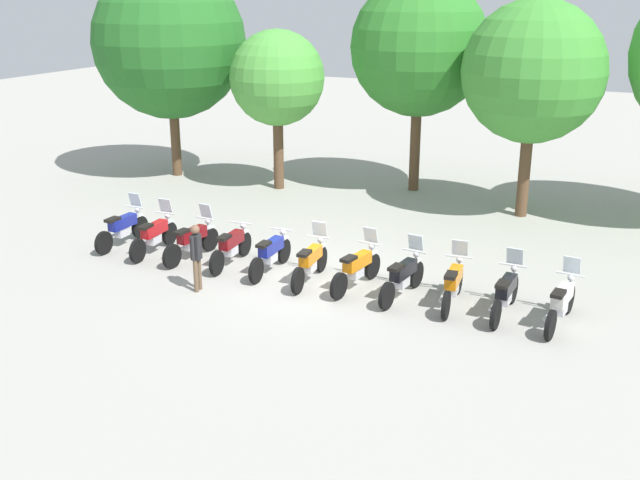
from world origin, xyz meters
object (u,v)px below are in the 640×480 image
(motorcycle_6, at_px, (357,267))
(motorcycle_5, at_px, (310,261))
(motorcycle_7, at_px, (403,276))
(motorcycle_8, at_px, (453,283))
(motorcycle_9, at_px, (506,293))
(motorcycle_10, at_px, (561,302))
(motorcycle_3, at_px, (231,246))
(motorcycle_2, at_px, (192,240))
(motorcycle_0, at_px, (123,228))
(motorcycle_1, at_px, (154,235))
(tree_3, at_px, (533,72))
(person_0, at_px, (196,253))
(tree_2, at_px, (419,47))
(tree_0, at_px, (169,42))
(tree_1, at_px, (277,79))
(motorcycle_4, at_px, (271,253))

(motorcycle_6, bearing_deg, motorcycle_5, 102.97)
(motorcycle_7, height_order, motorcycle_8, same)
(motorcycle_9, xyz_separation_m, motorcycle_10, (1.18, -0.04, 0.00))
(motorcycle_3, bearing_deg, motorcycle_2, 88.45)
(motorcycle_0, xyz_separation_m, motorcycle_8, (9.42, -0.16, 0.00))
(motorcycle_5, bearing_deg, motorcycle_3, 81.32)
(motorcycle_9, bearing_deg, motorcycle_1, 91.51)
(motorcycle_3, relative_size, tree_3, 0.33)
(motorcycle_8, bearing_deg, person_0, 101.91)
(motorcycle_3, distance_m, motorcycle_8, 5.89)
(motorcycle_1, distance_m, motorcycle_5, 4.71)
(motorcycle_6, bearing_deg, tree_2, 18.52)
(tree_2, distance_m, tree_3, 4.40)
(motorcycle_8, relative_size, tree_2, 0.30)
(motorcycle_1, distance_m, tree_2, 11.14)
(motorcycle_3, height_order, motorcycle_6, motorcycle_6)
(motorcycle_10, bearing_deg, motorcycle_0, 94.92)
(tree_0, xyz_separation_m, tree_2, (8.90, 1.70, -0.02))
(motorcycle_0, height_order, motorcycle_1, same)
(motorcycle_0, distance_m, motorcycle_9, 10.61)
(motorcycle_0, distance_m, motorcycle_6, 7.08)
(motorcycle_7, bearing_deg, tree_3, -2.21)
(tree_1, height_order, tree_2, tree_2)
(motorcycle_5, xyz_separation_m, motorcycle_6, (1.19, 0.09, 0.00))
(motorcycle_1, distance_m, motorcycle_8, 8.25)
(motorcycle_4, height_order, motorcycle_6, motorcycle_6)
(tree_0, distance_m, tree_1, 4.59)
(motorcycle_5, bearing_deg, motorcycle_2, 83.64)
(motorcycle_5, bearing_deg, tree_2, -1.33)
(motorcycle_8, height_order, motorcycle_9, same)
(motorcycle_7, relative_size, tree_2, 0.30)
(motorcycle_2, height_order, motorcycle_9, same)
(tree_3, bearing_deg, motorcycle_1, -137.30)
(motorcycle_5, distance_m, tree_1, 9.63)
(motorcycle_9, xyz_separation_m, tree_1, (-9.60, 7.56, 3.35))
(motorcycle_9, xyz_separation_m, person_0, (-6.88, -1.69, 0.43))
(motorcycle_7, relative_size, tree_1, 0.40)
(tree_0, bearing_deg, motorcycle_8, -30.66)
(person_0, bearing_deg, motorcycle_6, 20.85)
(motorcycle_8, xyz_separation_m, motorcycle_10, (2.36, -0.08, 0.00))
(motorcycle_3, relative_size, tree_1, 0.40)
(motorcycle_3, height_order, motorcycle_5, motorcycle_5)
(motorcycle_3, distance_m, motorcycle_4, 1.18)
(motorcycle_4, distance_m, tree_1, 8.97)
(motorcycle_6, xyz_separation_m, motorcycle_10, (4.71, -0.10, 0.00))
(motorcycle_4, bearing_deg, motorcycle_8, -92.76)
(person_0, bearing_deg, motorcycle_3, 89.22)
(motorcycle_4, relative_size, tree_2, 0.30)
(motorcycle_10, bearing_deg, motorcycle_2, 95.21)
(motorcycle_0, height_order, motorcycle_7, same)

